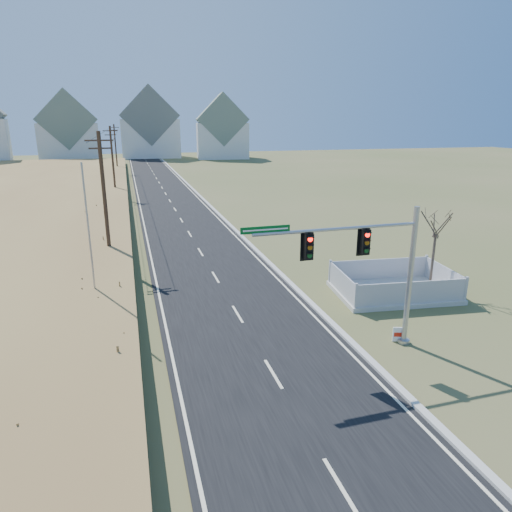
{
  "coord_description": "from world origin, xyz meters",
  "views": [
    {
      "loc": [
        -4.97,
        -17.11,
        9.64
      ],
      "look_at": [
        0.72,
        3.05,
        3.4
      ],
      "focal_mm": 32.0,
      "sensor_mm": 36.0,
      "label": 1
    }
  ],
  "objects_px": {
    "traffic_signal_mast": "(374,264)",
    "flagpole": "(91,255)",
    "fence_enclosure": "(393,289)",
    "bare_tree": "(437,222)",
    "open_sign": "(399,334)"
  },
  "relations": [
    {
      "from": "fence_enclosure",
      "to": "bare_tree",
      "type": "xyz_separation_m",
      "value": [
        2.45,
        0.01,
        3.81
      ]
    },
    {
      "from": "flagpole",
      "to": "open_sign",
      "type": "bearing_deg",
      "value": -28.87
    },
    {
      "from": "fence_enclosure",
      "to": "open_sign",
      "type": "relative_size",
      "value": 10.12
    },
    {
      "from": "traffic_signal_mast",
      "to": "fence_enclosure",
      "type": "xyz_separation_m",
      "value": [
        4.65,
        5.47,
        -3.63
      ]
    },
    {
      "from": "traffic_signal_mast",
      "to": "bare_tree",
      "type": "xyz_separation_m",
      "value": [
        7.11,
        5.48,
        0.19
      ]
    },
    {
      "from": "fence_enclosure",
      "to": "bare_tree",
      "type": "height_order",
      "value": "bare_tree"
    },
    {
      "from": "open_sign",
      "to": "bare_tree",
      "type": "distance_m",
      "value": 8.47
    },
    {
      "from": "traffic_signal_mast",
      "to": "flagpole",
      "type": "relative_size",
      "value": 1.01
    },
    {
      "from": "flagpole",
      "to": "traffic_signal_mast",
      "type": "bearing_deg",
      "value": -32.8
    },
    {
      "from": "fence_enclosure",
      "to": "bare_tree",
      "type": "bearing_deg",
      "value": 6.31
    },
    {
      "from": "flagpole",
      "to": "bare_tree",
      "type": "relative_size",
      "value": 1.52
    },
    {
      "from": "fence_enclosure",
      "to": "flagpole",
      "type": "xyz_separation_m",
      "value": [
        -16.34,
        2.06,
        2.8
      ]
    },
    {
      "from": "open_sign",
      "to": "flagpole",
      "type": "xyz_separation_m",
      "value": [
        -13.33,
        7.35,
        2.72
      ]
    },
    {
      "from": "open_sign",
      "to": "flagpole",
      "type": "relative_size",
      "value": 0.09
    },
    {
      "from": "traffic_signal_mast",
      "to": "open_sign",
      "type": "xyz_separation_m",
      "value": [
        1.65,
        0.18,
        -3.55
      ]
    }
  ]
}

